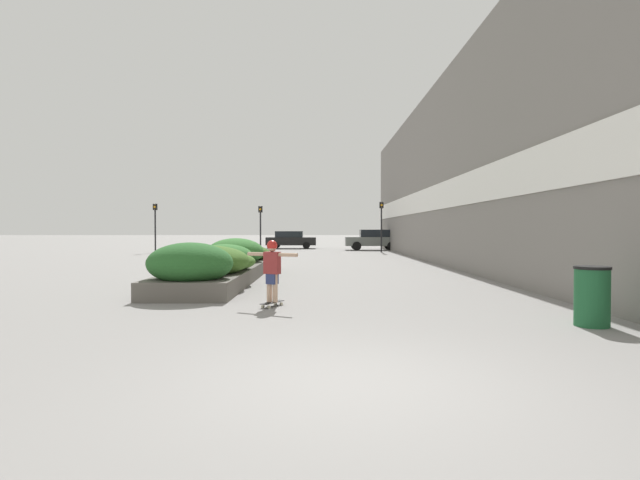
{
  "coord_description": "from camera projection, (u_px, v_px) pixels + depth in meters",
  "views": [
    {
      "loc": [
        -0.4,
        -5.3,
        1.65
      ],
      "look_at": [
        -0.44,
        16.12,
        1.21
      ],
      "focal_mm": 28.0,
      "sensor_mm": 36.0,
      "label": 1
    }
  ],
  "objects": [
    {
      "name": "skateboard",
      "position": [
        273.0,
        303.0,
        10.7
      ],
      "size": [
        0.48,
        0.71,
        0.1
      ],
      "rotation": [
        0.0,
        0.0,
        -0.47
      ],
      "color": "black",
      "rests_on": "ground_plane"
    },
    {
      "name": "car_center_left",
      "position": [
        292.0,
        239.0,
        43.88
      ],
      "size": [
        4.35,
        2.07,
        1.53
      ],
      "rotation": [
        0.0,
        0.0,
        -1.57
      ],
      "color": "black",
      "rests_on": "ground_plane"
    },
    {
      "name": "traffic_light_right",
      "position": [
        382.0,
        218.0,
        36.45
      ],
      "size": [
        0.28,
        0.3,
        3.68
      ],
      "color": "black",
      "rests_on": "ground_plane"
    },
    {
      "name": "ground_plane",
      "position": [
        358.0,
        384.0,
        5.33
      ],
      "size": [
        300.0,
        300.0,
        0.0
      ],
      "primitive_type": "plane",
      "color": "gray"
    },
    {
      "name": "car_leftmost",
      "position": [
        375.0,
        239.0,
        40.46
      ],
      "size": [
        4.47,
        1.9,
        1.66
      ],
      "rotation": [
        0.0,
        0.0,
        1.57
      ],
      "color": "slate",
      "rests_on": "ground_plane"
    },
    {
      "name": "planter_box",
      "position": [
        222.0,
        262.0,
        15.88
      ],
      "size": [
        2.39,
        9.76,
        1.34
      ],
      "color": "#605B54",
      "rests_on": "ground_plane"
    },
    {
      "name": "traffic_light_far_left",
      "position": [
        156.0,
        219.0,
        35.86
      ],
      "size": [
        0.28,
        0.3,
        3.52
      ],
      "color": "black",
      "rests_on": "ground_plane"
    },
    {
      "name": "skateboarder",
      "position": [
        273.0,
        265.0,
        10.69
      ],
      "size": [
        1.14,
        0.64,
        1.33
      ],
      "rotation": [
        0.0,
        0.0,
        -0.47
      ],
      "color": "tan",
      "rests_on": "skateboard"
    },
    {
      "name": "trash_bin",
      "position": [
        593.0,
        296.0,
        8.5
      ],
      "size": [
        0.59,
        0.59,
        1.03
      ],
      "color": "#1E5B33",
      "rests_on": "ground_plane"
    },
    {
      "name": "building_wall_right",
      "position": [
        447.0,
        171.0,
        23.2
      ],
      "size": [
        0.67,
        45.23,
        8.79
      ],
      "color": "gray",
      "rests_on": "ground_plane"
    },
    {
      "name": "traffic_light_left",
      "position": [
        261.0,
        221.0,
        35.58
      ],
      "size": [
        0.28,
        0.3,
        3.34
      ],
      "color": "black",
      "rests_on": "ground_plane"
    }
  ]
}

